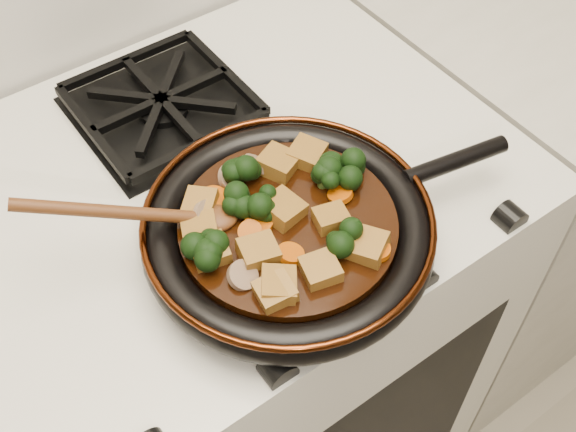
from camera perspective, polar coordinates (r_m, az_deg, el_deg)
stove at (r=1.32m, az=-4.13°, el=-9.81°), size 0.76×0.60×0.90m
burner_grate_front at (r=0.86m, az=-0.77°, el=-1.50°), size 0.23×0.23×0.03m
burner_grate_back at (r=1.03m, az=-9.91°, el=8.64°), size 0.23×0.23×0.03m
skillet at (r=0.83m, az=0.14°, el=-1.08°), size 0.46×0.34×0.05m
braising_sauce at (r=0.82m, az=0.00°, el=-0.91°), size 0.25×0.25×0.02m
tofu_cube_0 at (r=0.83m, az=-6.93°, el=0.86°), size 0.05×0.05×0.03m
tofu_cube_1 at (r=0.77m, az=2.59°, el=-4.29°), size 0.05×0.05×0.02m
tofu_cube_2 at (r=0.78m, az=-6.16°, el=-2.86°), size 0.05×0.05×0.03m
tofu_cube_3 at (r=0.86m, az=-0.77°, el=4.16°), size 0.06×0.06×0.03m
tofu_cube_4 at (r=0.76m, az=-0.77°, el=-5.52°), size 0.06×0.06×0.03m
tofu_cube_5 at (r=0.81m, az=3.42°, el=-0.22°), size 0.04×0.04×0.02m
tofu_cube_6 at (r=0.75m, az=-1.02°, el=-6.03°), size 0.04×0.04×0.03m
tofu_cube_7 at (r=0.79m, az=6.14°, el=-2.40°), size 0.06×0.06×0.03m
tofu_cube_8 at (r=0.80m, az=-6.93°, el=-1.24°), size 0.05×0.05×0.03m
tofu_cube_9 at (r=0.87m, az=1.49°, el=4.91°), size 0.05×0.05×0.02m
tofu_cube_10 at (r=0.82m, az=-0.43°, el=0.49°), size 0.05×0.05×0.03m
tofu_cube_11 at (r=0.78m, az=-2.35°, el=-2.89°), size 0.05×0.05×0.03m
broccoli_floret_0 at (r=0.82m, az=-2.13°, el=0.75°), size 0.08×0.09×0.07m
broccoli_floret_1 at (r=0.85m, az=2.91°, el=3.74°), size 0.09×0.09×0.06m
broccoli_floret_2 at (r=0.85m, az=-3.58°, el=3.56°), size 0.08×0.08×0.07m
broccoli_floret_3 at (r=0.82m, az=-4.09°, el=0.85°), size 0.07×0.08×0.07m
broccoli_floret_4 at (r=0.85m, az=4.98°, el=3.38°), size 0.07×0.07×0.07m
broccoli_floret_5 at (r=0.78m, az=-6.26°, el=-2.71°), size 0.09×0.09×0.07m
broccoli_floret_6 at (r=0.84m, az=2.79°, el=2.89°), size 0.06×0.07×0.06m
broccoli_floret_7 at (r=0.79m, az=3.93°, el=-1.72°), size 0.08×0.08×0.07m
carrot_coin_0 at (r=0.80m, az=-3.00°, el=-1.24°), size 0.03×0.03×0.02m
carrot_coin_1 at (r=0.79m, az=7.08°, el=-2.72°), size 0.03×0.03×0.01m
carrot_coin_2 at (r=0.81m, az=-2.31°, el=-0.53°), size 0.03×0.03×0.01m
carrot_coin_3 at (r=0.84m, az=4.15°, el=1.72°), size 0.03×0.03×0.02m
carrot_coin_4 at (r=0.78m, az=0.19°, el=-2.99°), size 0.03×0.03×0.01m
carrot_coin_5 at (r=0.84m, az=-5.77°, el=1.49°), size 0.03×0.03×0.02m
mushroom_slice_0 at (r=0.87m, az=-2.47°, el=4.13°), size 0.04×0.04×0.03m
mushroom_slice_1 at (r=0.85m, az=-4.47°, el=3.10°), size 0.04×0.04×0.03m
mushroom_slice_2 at (r=0.82m, az=-6.38°, el=0.06°), size 0.05×0.04×0.03m
mushroom_slice_3 at (r=0.77m, az=-3.60°, el=-4.71°), size 0.05×0.04×0.02m
mushroom_slice_4 at (r=0.76m, az=-1.29°, el=-5.47°), size 0.04×0.04×0.02m
wooden_spoon at (r=0.80m, az=-10.01°, el=0.06°), size 0.14×0.09×0.22m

